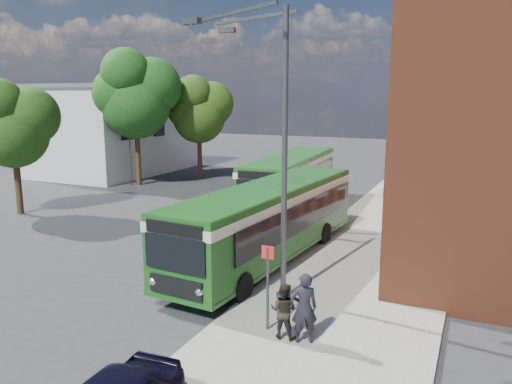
% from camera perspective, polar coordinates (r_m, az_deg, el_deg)
% --- Properties ---
extents(ground, '(120.00, 120.00, 0.00)m').
position_cam_1_polar(ground, '(20.18, -8.80, -7.83)').
color(ground, '#2B2B2E').
rests_on(ground, ground).
extents(pavement, '(6.00, 48.00, 0.15)m').
position_cam_1_polar(pavement, '(25.03, 15.37, -4.20)').
color(pavement, gray).
rests_on(pavement, ground).
extents(kerb_line, '(0.12, 48.00, 0.01)m').
position_cam_1_polar(kerb_line, '(25.66, 8.62, -3.72)').
color(kerb_line, beige).
rests_on(kerb_line, ground).
extents(white_building, '(9.40, 13.40, 7.30)m').
position_cam_1_polar(white_building, '(44.44, -15.85, 6.97)').
color(white_building, silver).
rests_on(white_building, ground).
extents(flagpole, '(0.95, 0.10, 9.00)m').
position_cam_1_polar(flagpole, '(37.00, -14.31, 8.30)').
color(flagpole, '#3E4144').
rests_on(flagpole, ground).
extents(street_lamp, '(2.96, 2.38, 9.00)m').
position_cam_1_polar(street_lamp, '(15.16, 2.00, 4.63)').
color(street_lamp, '#3E4144').
rests_on(street_lamp, ground).
extents(bus_stop_sign, '(0.35, 0.08, 2.52)m').
position_cam_1_polar(bus_stop_sign, '(13.67, 1.35, -10.29)').
color(bus_stop_sign, '#3E4144').
rests_on(bus_stop_sign, ground).
extents(bus_front, '(3.52, 12.01, 3.02)m').
position_cam_1_polar(bus_front, '(19.51, 1.43, -2.75)').
color(bus_front, '#1A5318').
rests_on(bus_front, ground).
extents(bus_rear, '(3.16, 11.27, 3.02)m').
position_cam_1_polar(bus_rear, '(29.14, 4.02, 1.82)').
color(bus_rear, '#1C5E1B').
rests_on(bus_rear, ground).
extents(pedestrian_a, '(0.82, 0.72, 1.87)m').
position_cam_1_polar(pedestrian_a, '(13.24, 5.53, -13.05)').
color(pedestrian_a, black).
rests_on(pedestrian_a, pavement).
extents(pedestrian_b, '(0.76, 0.61, 1.51)m').
position_cam_1_polar(pedestrian_b, '(13.49, 3.16, -13.37)').
color(pedestrian_b, black).
rests_on(pedestrian_b, pavement).
extents(tree_left, '(4.36, 4.15, 7.36)m').
position_cam_1_polar(tree_left, '(29.96, -26.07, 7.07)').
color(tree_left, '#332112').
rests_on(tree_left, ground).
extents(tree_mid, '(5.75, 5.46, 9.70)m').
position_cam_1_polar(tree_mid, '(36.91, -13.61, 10.88)').
color(tree_mid, '#332112').
rests_on(tree_mid, ground).
extents(tree_right, '(4.74, 4.50, 8.00)m').
position_cam_1_polar(tree_right, '(39.03, -6.52, 9.40)').
color(tree_right, '#332112').
rests_on(tree_right, ground).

